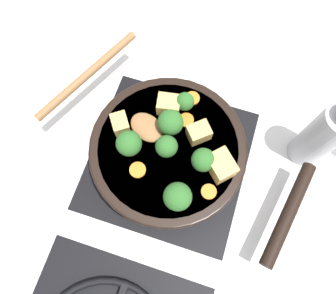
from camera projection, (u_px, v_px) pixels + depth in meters
The scene contains 19 objects.
ground_plane at pixel (168, 160), 0.67m from camera, with size 2.40×2.40×0.00m, color white.
front_burner_grate at pixel (168, 158), 0.66m from camera, with size 0.31×0.31×0.03m.
skillet_pan at pixel (169, 152), 0.61m from camera, with size 0.41×0.29×0.06m.
wooden_spoon at pixel (111, 96), 0.61m from camera, with size 0.25×0.23×0.02m.
tofu_cube_center_large at pixel (169, 105), 0.60m from camera, with size 0.04×0.03×0.03m, color tan.
tofu_cube_near_handle at pixel (221, 166), 0.56m from camera, with size 0.05×0.04×0.04m, color tan.
tofu_cube_east_chunk at pixel (120, 124), 0.59m from camera, with size 0.04×0.03×0.03m, color tan.
tofu_cube_west_chunk at pixel (199, 133), 0.58m from camera, with size 0.04×0.03×0.03m, color tan.
broccoli_floret_near_spoon at pixel (178, 197), 0.53m from camera, with size 0.05×0.05×0.05m.
broccoli_floret_center_top at pixel (185, 102), 0.59m from camera, with size 0.03×0.03×0.04m.
broccoli_floret_east_rim at pixel (167, 146), 0.56m from camera, with size 0.04×0.04×0.05m.
broccoli_floret_west_rim at pixel (203, 160), 0.55m from camera, with size 0.04×0.04×0.05m.
broccoli_floret_north_edge at pixel (170, 123), 0.57m from camera, with size 0.05×0.05×0.05m.
broccoli_floret_south_cluster at pixel (129, 143), 0.56m from camera, with size 0.05×0.05×0.05m.
carrot_slice_orange_thin at pixel (138, 170), 0.57m from camera, with size 0.03×0.03×0.01m, color orange.
carrot_slice_near_center at pixel (209, 192), 0.56m from camera, with size 0.03×0.03×0.01m, color orange.
carrot_slice_edge_slice at pixel (192, 98), 0.62m from camera, with size 0.03×0.03×0.01m, color orange.
carrot_slice_under_broccoli at pixel (186, 120), 0.60m from camera, with size 0.03×0.03×0.01m, color orange.
pepper_mill at pixel (323, 135), 0.58m from camera, with size 0.06×0.06×0.21m.
Camera 1 is at (-0.06, 0.18, 0.64)m, focal length 35.00 mm.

